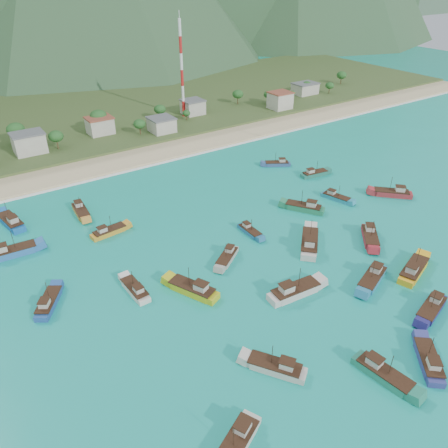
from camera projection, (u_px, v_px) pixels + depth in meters
ground at (272, 266)px, 101.28m from camera, size 600.00×600.00×0.00m
beach at (133, 158)px, 157.42m from camera, size 400.00×18.00×1.20m
land at (78, 116)px, 200.77m from camera, size 400.00×110.00×2.40m
surf_line at (144, 167)px, 150.67m from camera, size 400.00×2.50×0.08m
village at (141, 121)px, 178.69m from camera, size 212.02×27.81×7.15m
vegetation at (97, 127)px, 170.98m from camera, size 279.84×26.01×9.07m
radio_tower at (182, 70)px, 185.06m from camera, size 1.20×1.20×39.81m
boat_0 at (277, 164)px, 151.38m from camera, size 8.92×6.78×5.22m
boat_1 at (314, 174)px, 144.01m from camera, size 9.75×4.13×5.58m
boat_2 at (383, 374)px, 73.82m from camera, size 4.55×10.99×6.30m
boat_3 at (429, 361)px, 76.33m from camera, size 8.92×9.62×5.99m
boat_4 at (392, 193)px, 131.57m from camera, size 10.15×10.29×6.59m
boat_5 at (413, 270)px, 98.59m from camera, size 12.24×6.95×6.94m
boat_7 at (193, 290)px, 92.80m from camera, size 7.86×11.83×6.77m
boat_8 at (227, 258)px, 103.29m from camera, size 9.02×7.41×5.39m
boat_9 at (372, 279)px, 95.99m from camera, size 11.50×7.00×6.54m
boat_12 at (49, 303)px, 89.43m from camera, size 7.73×9.74×5.76m
boat_13 at (109, 232)px, 113.08m from camera, size 9.68×3.84×5.57m
boat_14 at (11, 222)px, 116.88m from camera, size 5.39×12.08×6.89m
boat_16 at (336, 198)px, 129.58m from camera, size 4.89×9.40×5.33m
boat_17 at (12, 252)px, 104.76m from camera, size 11.82×4.08×6.88m
boat_18 at (295, 291)px, 92.21m from camera, size 12.22×4.53×7.07m
boat_20 at (236, 444)px, 63.15m from camera, size 10.77×7.38×6.19m
boat_21 at (250, 231)px, 113.55m from camera, size 2.52×8.19×4.82m
boat_22 at (135, 290)px, 93.04m from camera, size 3.11×9.47×5.54m
boat_23 at (81, 212)px, 122.18m from camera, size 3.79×10.38×6.01m
boat_25 at (370, 237)px, 110.60m from camera, size 9.71×10.13×6.40m
boat_26 at (304, 208)px, 123.91m from camera, size 8.81×10.99×6.52m
boat_27 at (309, 243)px, 107.89m from camera, size 11.76×11.59×7.53m
boat_28 at (431, 309)px, 87.82m from camera, size 10.79×5.66×6.11m
boat_30 at (276, 367)px, 75.12m from camera, size 8.30×10.22×6.08m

